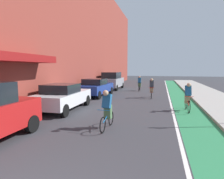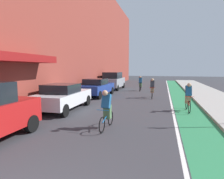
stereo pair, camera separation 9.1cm
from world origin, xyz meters
TOP-DOWN VIEW (x-y plane):
  - ground_plane at (0.00, 15.85)m, footprint 87.35×87.35m
  - bike_lane_paint at (3.69, 17.85)m, footprint 1.60×39.70m
  - lane_divider_stripe at (2.79, 17.85)m, footprint 0.12×39.70m
  - sidewalk_right at (6.16, 17.85)m, footprint 3.33×39.70m
  - building_facade_left at (-6.29, 17.84)m, footprint 4.15×39.70m
  - parked_sedan_white at (-3.44, 8.46)m, footprint 2.10×4.32m
  - parked_sedan_blue at (-3.44, 14.22)m, footprint 2.13×4.45m
  - parked_suv_silver at (-3.44, 19.91)m, footprint 2.00×4.35m
  - cyclist_lead at (0.06, 5.74)m, footprint 0.48×1.67m
  - cyclist_mid at (3.60, 9.96)m, footprint 0.48×1.74m
  - cyclist_trailing at (1.36, 14.32)m, footprint 0.48×1.73m
  - cyclist_far at (-0.15, 19.05)m, footprint 0.48×1.73m

SIDE VIEW (x-z plane):
  - ground_plane at x=0.00m, z-range 0.00..0.00m
  - bike_lane_paint at x=3.69m, z-range 0.00..0.00m
  - lane_divider_stripe at x=2.79m, z-range 0.00..0.00m
  - sidewalk_right at x=6.16m, z-range 0.00..0.14m
  - parked_sedan_white at x=-3.44m, z-range 0.02..1.55m
  - parked_sedan_blue at x=-3.44m, z-range 0.02..1.55m
  - cyclist_far at x=-0.15m, z-range 0.00..1.62m
  - cyclist_mid at x=3.60m, z-range 0.00..1.62m
  - cyclist_lead at x=0.06m, z-range 0.05..1.64m
  - cyclist_trailing at x=1.36m, z-range 0.04..1.66m
  - parked_suv_silver at x=-3.44m, z-range 0.03..2.01m
  - building_facade_left at x=-6.29m, z-range 0.00..12.20m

